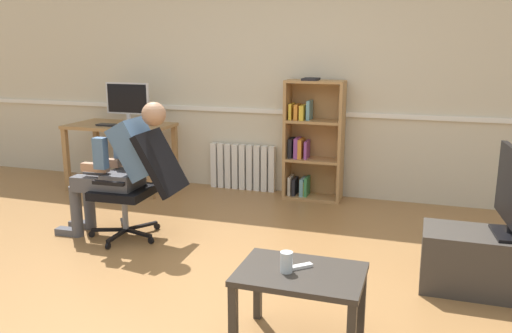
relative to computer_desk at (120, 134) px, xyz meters
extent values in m
plane|color=olive|center=(1.92, -2.15, -0.65)|extent=(18.00, 18.00, 0.00)
cube|color=beige|center=(1.92, 0.50, 0.70)|extent=(12.00, 0.10, 2.70)
cube|color=white|center=(1.92, 0.44, 0.27)|extent=(12.00, 0.03, 0.05)
cube|color=#9E7547|center=(-0.54, -0.29, -0.29)|extent=(0.06, 0.06, 0.72)
cube|color=#9E7547|center=(0.54, -0.29, -0.29)|extent=(0.06, 0.06, 0.72)
cube|color=#9E7547|center=(0.54, 0.29, -0.29)|extent=(0.06, 0.06, 0.72)
cube|color=#9E7547|center=(-0.54, 0.29, -0.29)|extent=(0.06, 0.06, 0.72)
cube|color=#9E7547|center=(0.00, 0.00, 0.09)|extent=(1.16, 0.67, 0.04)
cube|color=silver|center=(0.07, 0.06, 0.12)|extent=(0.18, 0.14, 0.01)
cube|color=silver|center=(0.07, 0.08, 0.17)|extent=(0.04, 0.02, 0.10)
cube|color=silver|center=(0.07, 0.08, 0.40)|extent=(0.55, 0.02, 0.36)
cube|color=black|center=(0.07, 0.07, 0.40)|extent=(0.50, 0.00, 0.32)
cube|color=black|center=(0.02, -0.14, 0.12)|extent=(0.42, 0.12, 0.02)
cube|color=white|center=(0.30, -0.12, 0.13)|extent=(0.06, 0.10, 0.03)
cube|color=#AD7F4C|center=(1.92, 0.27, 0.00)|extent=(0.03, 0.28, 1.29)
cube|color=#AD7F4C|center=(2.51, 0.27, 0.00)|extent=(0.03, 0.28, 1.29)
cube|color=#AD7F4C|center=(2.21, 0.41, 0.00)|extent=(0.59, 0.02, 1.29)
cube|color=#AD7F4C|center=(2.21, 0.27, -0.63)|extent=(0.56, 0.28, 0.03)
cube|color=#AD7F4C|center=(2.21, 0.27, -0.21)|extent=(0.56, 0.28, 0.03)
cube|color=#AD7F4C|center=(2.21, 0.27, 0.21)|extent=(0.56, 0.28, 0.03)
cube|color=#AD7F4C|center=(2.21, 0.27, 0.63)|extent=(0.56, 0.28, 0.03)
cube|color=beige|center=(1.97, 0.27, -0.51)|extent=(0.03, 0.19, 0.21)
cube|color=black|center=(1.97, 0.28, -0.09)|extent=(0.04, 0.19, 0.21)
cube|color=gold|center=(1.97, 0.26, 0.31)|extent=(0.03, 0.19, 0.17)
cube|color=black|center=(2.01, 0.27, -0.53)|extent=(0.03, 0.19, 0.18)
cube|color=#89428E|center=(2.03, 0.26, -0.09)|extent=(0.04, 0.19, 0.22)
cube|color=orange|center=(2.03, 0.26, 0.30)|extent=(0.04, 0.19, 0.16)
cube|color=#6699A3|center=(2.10, 0.27, -0.52)|extent=(0.04, 0.19, 0.19)
cube|color=orange|center=(2.07, 0.27, -0.09)|extent=(0.04, 0.19, 0.21)
cube|color=gold|center=(2.09, 0.25, 0.30)|extent=(0.05, 0.19, 0.16)
cube|color=gold|center=(2.12, 0.29, -0.54)|extent=(0.05, 0.19, 0.16)
cube|color=#89428E|center=(2.14, 0.27, -0.10)|extent=(0.03, 0.19, 0.19)
cube|color=#6699A3|center=(2.15, 0.28, 0.32)|extent=(0.04, 0.19, 0.20)
cube|color=#38844C|center=(2.15, 0.28, -0.51)|extent=(0.03, 0.19, 0.21)
cube|color=black|center=(2.17, 0.24, 0.65)|extent=(0.16, 0.22, 0.02)
cube|color=white|center=(1.00, 0.39, -0.38)|extent=(0.07, 0.08, 0.53)
cube|color=white|center=(1.09, 0.39, -0.38)|extent=(0.07, 0.08, 0.53)
cube|color=white|center=(1.18, 0.39, -0.38)|extent=(0.07, 0.08, 0.53)
cube|color=white|center=(1.27, 0.39, -0.38)|extent=(0.07, 0.08, 0.53)
cube|color=white|center=(1.36, 0.39, -0.38)|extent=(0.07, 0.08, 0.53)
cube|color=white|center=(1.45, 0.39, -0.38)|extent=(0.07, 0.08, 0.53)
cube|color=white|center=(1.53, 0.39, -0.38)|extent=(0.07, 0.08, 0.53)
cube|color=white|center=(1.62, 0.39, -0.38)|extent=(0.07, 0.08, 0.53)
cube|color=white|center=(1.71, 0.39, -0.38)|extent=(0.07, 0.08, 0.53)
cube|color=black|center=(0.91, -1.54, -0.58)|extent=(0.05, 0.30, 0.02)
cylinder|color=black|center=(0.92, -1.69, -0.62)|extent=(0.02, 0.06, 0.06)
cube|color=black|center=(1.05, -1.43, -0.58)|extent=(0.30, 0.11, 0.02)
cylinder|color=black|center=(1.19, -1.47, -0.62)|extent=(0.06, 0.04, 0.06)
cube|color=black|center=(0.99, -1.27, -0.58)|extent=(0.20, 0.27, 0.02)
cylinder|color=black|center=(1.07, -1.14, -0.62)|extent=(0.05, 0.06, 0.06)
cube|color=black|center=(0.81, -1.27, -0.58)|extent=(0.21, 0.26, 0.02)
cylinder|color=black|center=(0.72, -1.16, -0.62)|extent=(0.05, 0.06, 0.06)
cube|color=black|center=(0.76, -1.44, -0.58)|extent=(0.29, 0.14, 0.02)
cylinder|color=black|center=(0.62, -1.50, -0.62)|extent=(0.06, 0.04, 0.06)
cylinder|color=gray|center=(0.90, -1.39, -0.42)|extent=(0.05, 0.05, 0.30)
cube|color=black|center=(0.90, -1.39, -0.23)|extent=(0.48, 0.48, 0.07)
cube|color=black|center=(1.27, -1.38, 0.05)|extent=(0.34, 0.45, 0.52)
cube|color=black|center=(0.91, -1.13, -0.09)|extent=(0.28, 0.06, 0.03)
cube|color=black|center=(0.93, -1.65, -0.09)|extent=(0.28, 0.06, 0.03)
cube|color=#4C4C51|center=(0.90, -1.39, -0.13)|extent=(0.27, 0.35, 0.14)
cube|color=#476689|center=(1.06, -1.39, 0.15)|extent=(0.42, 0.36, 0.52)
sphere|color=#A87A5B|center=(1.22, -1.38, 0.45)|extent=(0.20, 0.20, 0.20)
cube|color=white|center=(0.62, -1.40, -0.03)|extent=(0.15, 0.04, 0.02)
cube|color=#4C4C51|center=(0.69, -1.30, -0.16)|extent=(0.42, 0.15, 0.13)
cylinder|color=#4C4C51|center=(0.48, -1.31, -0.42)|extent=(0.10, 0.10, 0.46)
cube|color=#4C4C51|center=(0.38, -1.31, -0.62)|extent=(0.22, 0.10, 0.06)
cube|color=#4C4C51|center=(0.70, -1.50, -0.16)|extent=(0.42, 0.15, 0.13)
cylinder|color=#4C4C51|center=(0.49, -1.51, -0.42)|extent=(0.10, 0.10, 0.46)
cube|color=#4C4C51|center=(0.39, -1.51, -0.62)|extent=(0.22, 0.10, 0.06)
cube|color=#476689|center=(0.80, -1.24, 0.13)|extent=(0.10, 0.08, 0.26)
cube|color=#A87A5B|center=(0.70, -1.30, -0.01)|extent=(0.24, 0.08, 0.07)
cube|color=#476689|center=(0.81, -1.56, 0.13)|extent=(0.10, 0.08, 0.26)
cube|color=#A87A5B|center=(0.71, -1.50, -0.01)|extent=(0.24, 0.08, 0.07)
cube|color=#3D3833|center=(3.92, -1.52, -0.44)|extent=(1.09, 0.43, 0.42)
cube|color=black|center=(3.92, -1.52, -0.22)|extent=(0.23, 0.34, 0.02)
cylinder|color=black|center=(3.92, -1.52, -0.19)|extent=(0.04, 0.04, 0.05)
cube|color=#332D28|center=(2.43, -2.78, -0.44)|extent=(0.04, 0.04, 0.41)
cube|color=#332D28|center=(3.06, -2.36, -0.44)|extent=(0.04, 0.04, 0.41)
cube|color=#332D28|center=(2.43, -2.36, -0.44)|extent=(0.04, 0.04, 0.41)
cube|color=#332D28|center=(2.75, -2.57, -0.22)|extent=(0.69, 0.48, 0.03)
cylinder|color=silver|center=(2.67, -2.60, -0.14)|extent=(0.07, 0.07, 0.11)
cube|color=white|center=(2.73, -2.53, -0.19)|extent=(0.14, 0.13, 0.02)
camera|label=1|loc=(3.33, -5.13, 1.00)|focal=36.50mm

